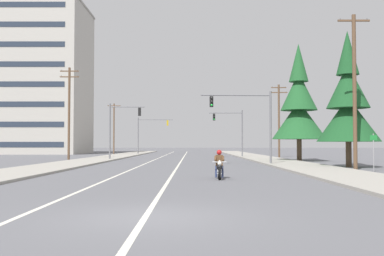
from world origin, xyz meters
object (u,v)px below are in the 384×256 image
Objects in this scene: utility_pole_right_near at (356,89)px; apartment_building_far_left_block at (33,79)px; traffic_signal_mid_right at (234,126)px; utility_pole_right_far at (280,118)px; utility_pole_left_far at (115,127)px; traffic_signal_near_left at (121,123)px; conifer_tree_right_verge_far at (300,107)px; conifer_tree_right_verge_near at (349,104)px; utility_pole_left_near at (70,110)px; motorcycle_with_rider at (220,167)px; street_sign at (375,148)px; traffic_signal_mid_left at (149,130)px; traffic_signal_near_right at (251,115)px.

apartment_building_far_left_block is at bearing 127.54° from utility_pole_right_near.
utility_pole_right_far reaches higher than traffic_signal_mid_right.
utility_pole_left_far is at bearing 116.35° from utility_pole_right_near.
conifer_tree_right_verge_far is (19.02, -2.80, 1.56)m from traffic_signal_near_left.
traffic_signal_near_left is 24.97m from conifer_tree_right_verge_near.
utility_pole_right_near is at bearing -40.00° from utility_pole_left_near.
apartment_building_far_left_block is at bearing 170.53° from utility_pole_left_far.
apartment_building_far_left_block reaches higher than traffic_signal_near_left.
conifer_tree_right_verge_near is at bearing -37.45° from traffic_signal_near_left.
conifer_tree_right_verge_near reaches higher than utility_pole_left_near.
motorcycle_with_rider is at bearing -96.26° from traffic_signal_mid_right.
utility_pole_left_far is 3.73× the size of street_sign.
conifer_tree_right_verge_far is 5.09× the size of street_sign.
traffic_signal_mid_right is 1.00× the size of traffic_signal_mid_left.
utility_pole_left_near reaches higher than traffic_signal_mid_right.
traffic_signal_near_right is 7.88m from conifer_tree_right_verge_near.
utility_pole_left_far reaches higher than motorcycle_with_rider.
conifer_tree_right_verge_far reaches higher than street_sign.
conifer_tree_right_verge_far is at bearing 90.20° from street_sign.
utility_pole_left_near is at bearing 170.87° from conifer_tree_right_verge_far.
traffic_signal_near_right and traffic_signal_mid_left have the same top height.
conifer_tree_right_verge_near reaches higher than traffic_signal_mid_right.
utility_pole_left_near is 25.25m from conifer_tree_right_verge_far.
utility_pole_right_far is at bearing 88.10° from conifer_tree_right_verge_far.
apartment_building_far_left_block is at bearing 150.90° from utility_pole_right_far.
utility_pole_left_near is at bearing 145.50° from traffic_signal_near_right.
traffic_signal_mid_left is 0.69× the size of utility_pole_left_far.
apartment_building_far_left_block reaches higher than utility_pole_left_near.
utility_pole_left_near is at bearing -156.31° from traffic_signal_mid_right.
utility_pole_left_far is 57.80m from street_sign.
utility_pole_left_near reaches higher than motorcycle_with_rider.
utility_pole_right_far is 32.02m from street_sign.
conifer_tree_right_verge_near reaches higher than traffic_signal_near_right.
utility_pole_right_far is at bearing 89.35° from street_sign.
traffic_signal_near_right is 0.64× the size of utility_pole_right_far.
traffic_signal_near_left is at bearing 131.38° from street_sign.
traffic_signal_near_left is at bearing 133.90° from utility_pole_right_near.
traffic_signal_mid_right is at bearing -33.82° from apartment_building_far_left_block.
traffic_signal_mid_right is 0.51× the size of conifer_tree_right_verge_far.
traffic_signal_mid_right is 0.59× the size of conifer_tree_right_verge_near.
traffic_signal_mid_left is (-8.67, 52.35, 3.57)m from motorcycle_with_rider.
conifer_tree_right_verge_near is (19.81, -15.18, 0.74)m from traffic_signal_near_left.
street_sign is at bearing -90.65° from utility_pole_right_far.
traffic_signal_mid_left is at bearing 107.94° from traffic_signal_near_right.
traffic_signal_mid_right is 13.77m from conifer_tree_right_verge_far.
utility_pole_left_far is 41.49m from conifer_tree_right_verge_far.
traffic_signal_near_right is 22.74m from utility_pole_left_near.
utility_pole_left_far is at bearing 114.03° from traffic_signal_near_right.
conifer_tree_right_verge_far is at bearing -53.04° from utility_pole_left_far.
traffic_signal_mid_left is 51.08m from street_sign.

